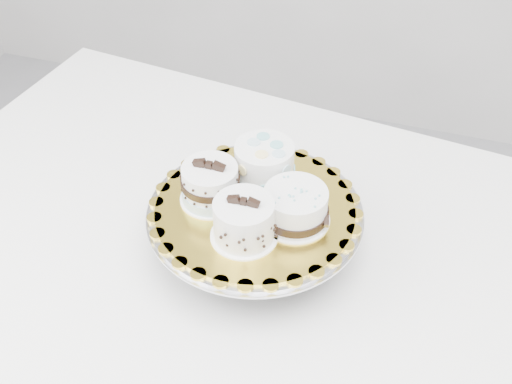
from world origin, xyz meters
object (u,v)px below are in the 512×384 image
(cake_dots, at_px, (264,163))
(cake_stand, at_px, (255,223))
(cake_ribbon, at_px, (296,207))
(cake_board, at_px, (255,208))
(table, at_px, (232,257))
(cake_swirl, at_px, (244,221))
(cake_banded, at_px, (210,185))

(cake_dots, bearing_deg, cake_stand, -103.27)
(cake_dots, height_order, cake_ribbon, cake_dots)
(cake_board, bearing_deg, table, 147.21)
(cake_stand, relative_size, cake_ribbon, 2.91)
(cake_swirl, height_order, cake_ribbon, cake_swirl)
(cake_stand, xyz_separation_m, cake_ribbon, (0.07, -0.01, 0.06))
(cake_stand, xyz_separation_m, cake_dots, (-0.01, 0.07, 0.07))
(cake_banded, bearing_deg, cake_dots, 44.88)
(table, relative_size, cake_banded, 13.10)
(cake_board, relative_size, cake_dots, 2.61)
(cake_swirl, bearing_deg, cake_stand, 91.24)
(cake_stand, relative_size, cake_swirl, 3.37)
(cake_banded, bearing_deg, cake_ribbon, -2.92)
(table, bearing_deg, cake_banded, -106.32)
(table, relative_size, cake_swirl, 12.80)
(cake_banded, relative_size, cake_dots, 0.82)
(cake_ribbon, bearing_deg, cake_stand, 159.93)
(cake_banded, bearing_deg, cake_stand, 1.26)
(cake_stand, bearing_deg, cake_swirl, -86.63)
(cake_dots, bearing_deg, table, -167.17)
(cake_swirl, bearing_deg, cake_banded, 138.61)
(cake_swirl, bearing_deg, cake_board, 91.24)
(cake_dots, bearing_deg, cake_swirl, -104.07)
(cake_banded, xyz_separation_m, cake_dots, (0.07, 0.07, 0.01))
(cake_swirl, bearing_deg, cake_dots, 92.04)
(table, relative_size, cake_stand, 3.80)
(cake_board, xyz_separation_m, cake_dots, (-0.01, 0.07, 0.04))
(cake_dots, relative_size, cake_ribbon, 1.02)
(table, bearing_deg, cake_ribbon, -12.38)
(cake_stand, relative_size, cake_dots, 2.84)
(cake_stand, height_order, cake_swirl, cake_swirl)
(cake_banded, height_order, cake_ribbon, cake_banded)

